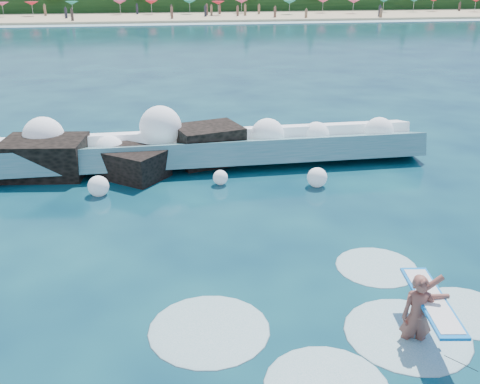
{
  "coord_description": "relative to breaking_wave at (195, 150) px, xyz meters",
  "views": [
    {
      "loc": [
        -0.63,
        -10.67,
        6.45
      ],
      "look_at": [
        1.5,
        2.0,
        1.2
      ],
      "focal_mm": 40.0,
      "sensor_mm": 36.0,
      "label": 1
    }
  ],
  "objects": [
    {
      "name": "beach_umbrellas",
      "position": [
        -0.5,
        72.4,
        1.75
      ],
      "size": [
        111.88,
        6.48,
        0.5
      ],
      "color": "red",
      "rests_on": "ground"
    },
    {
      "name": "ground",
      "position": [
        -0.85,
        -7.94,
        -0.5
      ],
      "size": [
        200.0,
        200.0,
        0.0
      ],
      "primitive_type": "plane",
      "color": "#07253B",
      "rests_on": "ground"
    },
    {
      "name": "rock_cluster",
      "position": [
        -2.58,
        -0.33,
        0.0
      ],
      "size": [
        8.51,
        3.63,
        1.58
      ],
      "color": "black",
      "rests_on": "ground"
    },
    {
      "name": "surf_foam",
      "position": [
        2.32,
        -10.45,
        -0.5
      ],
      "size": [
        8.9,
        5.69,
        0.12
      ],
      "color": "silver",
      "rests_on": "ground"
    },
    {
      "name": "beachgoers",
      "position": [
        -10.15,
        67.78,
        0.63
      ],
      "size": [
        104.22,
        12.57,
        1.94
      ],
      "color": "#3F332D",
      "rests_on": "ground"
    },
    {
      "name": "wet_band",
      "position": [
        -0.85,
        59.06,
        -0.46
      ],
      "size": [
        140.0,
        5.0,
        0.08
      ],
      "primitive_type": "cube",
      "color": "silver",
      "rests_on": "ground"
    },
    {
      "name": "surfer_with_board",
      "position": [
        3.21,
        -10.96,
        0.12
      ],
      "size": [
        1.06,
        2.88,
        1.68
      ],
      "color": "brown",
      "rests_on": "ground"
    },
    {
      "name": "wave_spray",
      "position": [
        -0.59,
        0.04,
        0.49
      ],
      "size": [
        14.66,
        4.56,
        2.14
      ],
      "color": "white",
      "rests_on": "ground"
    },
    {
      "name": "breaking_wave",
      "position": [
        0.0,
        0.0,
        0.0
      ],
      "size": [
        16.65,
        2.65,
        1.43
      ],
      "color": "teal",
      "rests_on": "ground"
    },
    {
      "name": "beach",
      "position": [
        -0.85,
        70.06,
        -0.3
      ],
      "size": [
        140.0,
        20.0,
        0.4
      ],
      "primitive_type": "cube",
      "color": "tan",
      "rests_on": "ground"
    }
  ]
}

